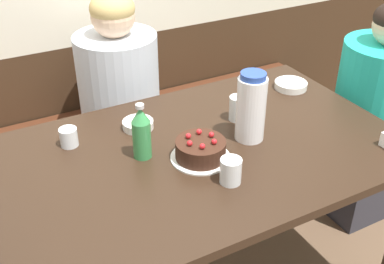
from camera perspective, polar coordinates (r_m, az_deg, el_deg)
The scene contains 12 objects.
bench_seat at distance 2.69m, azimuth -7.68°, elevation -2.58°, with size 2.32×0.38×0.48m.
dining_table at distance 1.82m, azimuth 1.11°, elevation -4.21°, with size 1.50×0.93×0.76m.
birthday_cake at distance 1.70m, azimuth 1.02°, elevation -2.13°, with size 0.22×0.22×0.09m.
water_pitcher at distance 1.78m, azimuth 7.01°, elevation 2.93°, with size 0.11×0.11×0.27m.
soju_bottle at distance 1.69m, azimuth -6.02°, elevation -0.04°, with size 0.07×0.07×0.21m.
bowl_soup_white at distance 2.25m, azimuth 11.63°, elevation 5.48°, with size 0.15×0.15×0.03m.
bowl_rice_small at distance 1.90m, azimuth -6.42°, elevation 0.89°, with size 0.12×0.12×0.03m.
glass_water_tall at distance 1.94m, azimuth 5.44°, elevation 2.82°, with size 0.07×0.07×0.10m.
glass_tumbler_short at distance 1.83m, azimuth -14.40°, elevation -0.60°, with size 0.07×0.07×0.07m.
glass_shot_small at distance 1.59m, azimuth 4.61°, elevation -4.62°, with size 0.07×0.07×0.09m.
person_pale_blue_shirt at distance 2.42m, azimuth -8.41°, elevation 2.69°, with size 0.39×0.39×1.17m.
person_grey_tee at distance 2.51m, azimuth 20.67°, elevation 1.62°, with size 0.40×0.40×1.14m.
Camera 1 is at (-0.73, -1.28, 1.74)m, focal length 45.00 mm.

